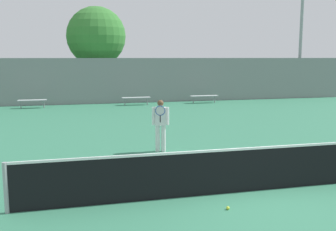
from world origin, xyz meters
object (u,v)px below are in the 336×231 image
at_px(tennis_player, 160,123).
at_px(light_pole_far_right, 302,15).
at_px(tennis_net, 251,169).
at_px(tree_green_broad, 96,37).
at_px(tennis_ball, 228,208).
at_px(bench_courtside_far, 204,96).
at_px(bench_by_gate, 136,98).
at_px(bench_adjacent_court, 32,101).

relative_size(tennis_player, light_pole_far_right, 0.16).
distance_m(tennis_net, tree_green_broad, 20.38).
xyz_separation_m(tennis_player, tennis_ball, (0.18, -5.06, -0.90)).
distance_m(tennis_net, tennis_player, 4.33).
xyz_separation_m(bench_courtside_far, tennis_ball, (-5.66, -17.45, -0.42)).
bearing_deg(tree_green_broad, bench_courtside_far, -26.73).
distance_m(bench_courtside_far, bench_by_gate, 4.53).
distance_m(bench_by_gate, tennis_ball, 17.50).
distance_m(tennis_net, bench_courtside_far, 17.23).
bearing_deg(tennis_net, light_pole_far_right, 55.04).
bearing_deg(bench_courtside_far, bench_adjacent_court, -180.00).
relative_size(tennis_net, light_pole_far_right, 1.00).
distance_m(bench_by_gate, light_pole_far_right, 14.19).
xyz_separation_m(tennis_player, tree_green_broad, (-0.82, 15.75, 3.45)).
relative_size(tennis_player, tree_green_broad, 0.26).
relative_size(light_pole_far_right, tree_green_broad, 1.60).
height_order(tennis_net, tennis_player, tennis_player).
bearing_deg(tennis_ball, bench_by_gate, 86.29).
height_order(tennis_player, bench_courtside_far, tennis_player).
height_order(bench_by_gate, tree_green_broad, tree_green_broad).
relative_size(light_pole_far_right, tennis_ball, 151.26).
height_order(bench_adjacent_court, tennis_ball, bench_adjacent_court).
distance_m(tennis_player, bench_adjacent_court, 13.33).
bearing_deg(tree_green_broad, bench_by_gate, -57.53).
distance_m(bench_courtside_far, tree_green_broad, 8.43).
xyz_separation_m(bench_adjacent_court, bench_by_gate, (6.21, 0.00, 0.00)).
bearing_deg(tree_green_broad, tennis_ball, -87.24).
relative_size(tennis_ball, tree_green_broad, 0.01).
relative_size(bench_adjacent_court, light_pole_far_right, 0.16).
bearing_deg(bench_by_gate, tree_green_broad, 122.47).
bearing_deg(bench_adjacent_court, tennis_player, -68.44).
bearing_deg(tree_green_broad, tennis_net, -84.49).
bearing_deg(tennis_player, bench_adjacent_court, 126.28).
height_order(bench_adjacent_court, bench_by_gate, same).
distance_m(tennis_player, tennis_ball, 5.14).
relative_size(bench_courtside_far, light_pole_far_right, 0.18).
distance_m(tennis_net, bench_by_gate, 16.56).
distance_m(tennis_player, light_pole_far_right, 20.92).
distance_m(bench_courtside_far, light_pole_far_right, 10.26).
xyz_separation_m(tennis_player, bench_by_gate, (1.32, 12.39, -0.48)).
xyz_separation_m(tennis_ball, tree_green_broad, (-1.00, 20.81, 4.34)).
bearing_deg(bench_courtside_far, tennis_ball, -107.98).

